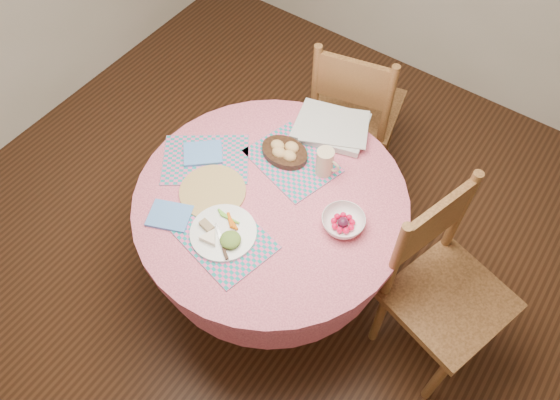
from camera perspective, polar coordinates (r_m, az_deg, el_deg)
The scene contains 16 objects.
ground at distance 3.08m, azimuth -0.77°, elevation -7.92°, with size 4.00×4.00×0.00m, color #331C0F.
room_envelope at distance 1.73m, azimuth -1.42°, elevation 18.83°, with size 4.01×4.01×2.71m.
dining_table at distance 2.59m, azimuth -0.90°, elevation -2.32°, with size 1.24×1.24×0.75m.
chair_right at distance 2.54m, azimuth 16.57°, elevation -8.59°, with size 0.58×0.60×1.05m.
chair_back at distance 3.12m, azimuth 7.80°, elevation 9.43°, with size 0.56×0.55×1.02m.
placemat_front at distance 2.33m, azimuth -5.86°, elevation -3.97°, with size 0.40×0.30×0.01m, color #17817F.
placemat_left at distance 2.59m, azimuth -7.77°, elevation 4.22°, with size 0.40×0.30×0.01m, color #17817F.
placemat_back at distance 2.56m, azimuth 1.31°, elevation 4.11°, with size 0.40×0.30×0.01m, color #17817F.
wicker_trivet at distance 2.47m, azimuth -7.06°, elevation 0.89°, with size 0.30×0.30×0.01m, color #A17345.
napkin_near at distance 2.42m, azimuth -11.45°, elevation -1.64°, with size 0.18×0.14×0.01m, color #5185D1.
napkin_far at distance 2.60m, azimuth -8.06°, elevation 4.87°, with size 0.18×0.14×0.01m, color #5185D1.
dinner_plate at distance 2.32m, azimuth -5.91°, elevation -3.47°, with size 0.29×0.29×0.05m.
bread_bowl at distance 2.55m, azimuth 0.48°, elevation 5.11°, with size 0.23×0.23×0.08m.
latte_mug at distance 2.47m, azimuth 4.75°, elevation 3.96°, with size 0.12×0.08×0.14m.
fruit_bowl at distance 2.34m, azimuth 6.61°, elevation -2.32°, with size 0.22×0.22×0.06m.
newspaper_stack at distance 2.68m, azimuth 5.39°, elevation 7.62°, with size 0.42×0.36×0.04m.
Camera 1 is at (0.84, -1.12, 2.74)m, focal length 35.00 mm.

